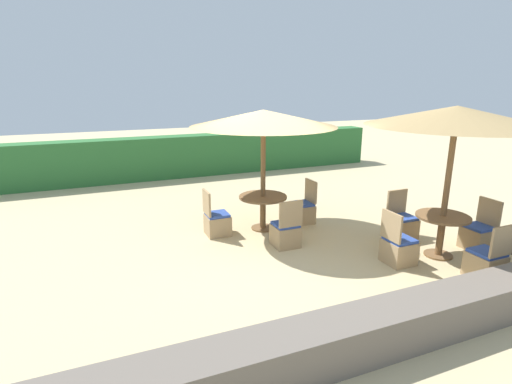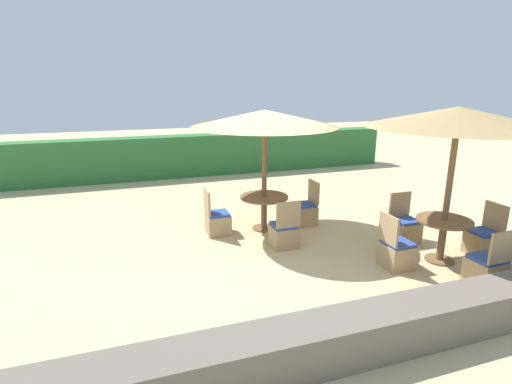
{
  "view_description": "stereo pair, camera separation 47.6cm",
  "coord_description": "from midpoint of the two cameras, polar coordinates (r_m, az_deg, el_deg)",
  "views": [
    {
      "loc": [
        -2.85,
        -6.32,
        2.99
      ],
      "look_at": [
        0.0,
        0.6,
        0.9
      ],
      "focal_mm": 28.0,
      "sensor_mm": 36.0,
      "label": 1
    },
    {
      "loc": [
        -2.41,
        -6.49,
        2.99
      ],
      "look_at": [
        0.0,
        0.6,
        0.9
      ],
      "focal_mm": 28.0,
      "sensor_mm": 36.0,
      "label": 2
    }
  ],
  "objects": [
    {
      "name": "patio_chair_front_right_west",
      "position": [
        7.12,
        21.22,
        -8.04
      ],
      "size": [
        0.46,
        0.46,
        0.93
      ],
      "rotation": [
        0.0,
        0.0,
        -1.57
      ],
      "color": "tan",
      "rests_on": "ground_plane"
    },
    {
      "name": "round_table_center",
      "position": [
        8.22,
        2.82,
        -1.71
      ],
      "size": [
        0.99,
        0.99,
        0.71
      ],
      "color": "brown",
      "rests_on": "ground_plane"
    },
    {
      "name": "parasol_front_right",
      "position": [
        7.18,
        28.68,
        9.32
      ],
      "size": [
        2.89,
        2.89,
        2.61
      ],
      "color": "brown",
      "rests_on": "ground_plane"
    },
    {
      "name": "parasol_center",
      "position": [
        7.88,
        2.99,
        10.43
      ],
      "size": [
        2.89,
        2.89,
        2.45
      ],
      "color": "brown",
      "rests_on": "ground_plane"
    },
    {
      "name": "stone_border",
      "position": [
        4.96,
        18.1,
        -18.67
      ],
      "size": [
        10.0,
        0.56,
        0.51
      ],
      "primitive_type": "cube",
      "color": "#6B6056",
      "rests_on": "ground_plane"
    },
    {
      "name": "patio_chair_center_east",
      "position": [
        8.71,
        8.56,
        -2.82
      ],
      "size": [
        0.46,
        0.46,
        0.93
      ],
      "rotation": [
        0.0,
        0.0,
        1.57
      ],
      "color": "tan",
      "rests_on": "ground_plane"
    },
    {
      "name": "patio_chair_front_right_north",
      "position": [
        8.28,
        21.99,
        -4.83
      ],
      "size": [
        0.46,
        0.46,
        0.93
      ],
      "rotation": [
        0.0,
        0.0,
        3.14
      ],
      "color": "tan",
      "rests_on": "ground_plane"
    },
    {
      "name": "ground_plane",
      "position": [
        7.54,
        3.31,
        -7.79
      ],
      "size": [
        40.0,
        40.0,
        0.0
      ],
      "primitive_type": "plane",
      "color": "#C6B284"
    },
    {
      "name": "hedge_row",
      "position": [
        13.18,
        -6.98,
        5.28
      ],
      "size": [
        13.0,
        0.7,
        1.31
      ],
      "primitive_type": "cube",
      "color": "#2D6B33",
      "rests_on": "ground_plane"
    },
    {
      "name": "patio_chair_center_south",
      "position": [
        7.46,
        5.85,
        -5.94
      ],
      "size": [
        0.46,
        0.46,
        0.93
      ],
      "color": "tan",
      "rests_on": "ground_plane"
    },
    {
      "name": "round_table_front_right",
      "position": [
        7.57,
        26.83,
        -4.94
      ],
      "size": [
        0.9,
        0.9,
        0.75
      ],
      "color": "brown",
      "rests_on": "ground_plane"
    },
    {
      "name": "patio_chair_front_right_east",
      "position": [
        8.29,
        31.18,
        -5.98
      ],
      "size": [
        0.46,
        0.46,
        0.93
      ],
      "rotation": [
        0.0,
        0.0,
        1.57
      ],
      "color": "tan",
      "rests_on": "ground_plane"
    },
    {
      "name": "patio_chair_center_west",
      "position": [
        8.06,
        -3.9,
        -4.22
      ],
      "size": [
        0.46,
        0.46,
        0.93
      ],
      "rotation": [
        0.0,
        0.0,
        -1.57
      ],
      "color": "tan",
      "rests_on": "ground_plane"
    },
    {
      "name": "patio_chair_front_right_south",
      "position": [
        7.14,
        31.79,
        -9.36
      ],
      "size": [
        0.46,
        0.46,
        0.93
      ],
      "color": "tan",
      "rests_on": "ground_plane"
    }
  ]
}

